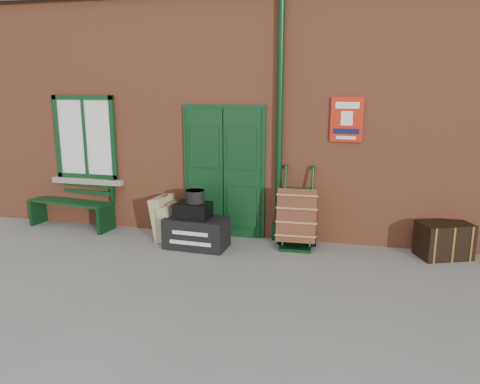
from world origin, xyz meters
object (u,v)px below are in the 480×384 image
(houdini_trunk, at_px, (197,233))
(porter_trolley, at_px, (297,217))
(dark_trunk, at_px, (444,240))
(bench, at_px, (74,200))

(houdini_trunk, relative_size, porter_trolley, 0.77)
(houdini_trunk, height_order, porter_trolley, porter_trolley)
(dark_trunk, bearing_deg, bench, 156.99)
(bench, relative_size, houdini_trunk, 1.65)
(bench, height_order, porter_trolley, porter_trolley)
(dark_trunk, bearing_deg, porter_trolley, 158.77)
(bench, distance_m, porter_trolley, 4.16)
(houdini_trunk, distance_m, dark_trunk, 3.84)
(houdini_trunk, relative_size, dark_trunk, 1.32)
(houdini_trunk, bearing_deg, dark_trunk, 10.21)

